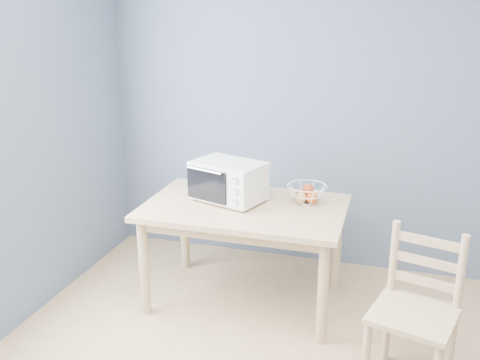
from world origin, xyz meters
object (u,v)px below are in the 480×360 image
(fruit_basket, at_px, (307,193))
(dining_chair, at_px, (415,315))
(dining_table, at_px, (245,218))
(toaster_oven, at_px, (226,180))

(fruit_basket, distance_m, dining_chair, 1.16)
(fruit_basket, bearing_deg, dining_chair, -46.67)
(dining_table, relative_size, fruit_basket, 4.14)
(dining_table, relative_size, toaster_oven, 2.45)
(toaster_oven, bearing_deg, dining_chair, -9.19)
(toaster_oven, relative_size, dining_chair, 0.62)
(toaster_oven, height_order, dining_chair, toaster_oven)
(dining_table, height_order, dining_chair, dining_chair)
(fruit_basket, bearing_deg, dining_table, -157.04)
(toaster_oven, distance_m, dining_chair, 1.56)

